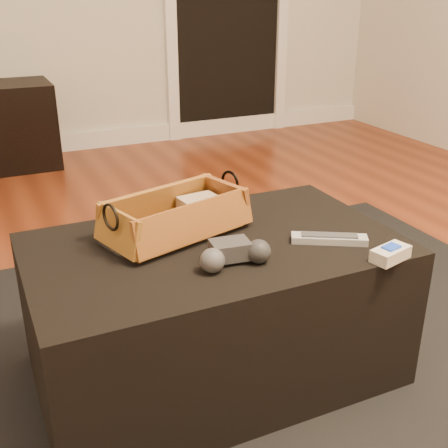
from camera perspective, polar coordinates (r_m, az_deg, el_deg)
name	(u,v)px	position (r m, az deg, el deg)	size (l,w,h in m)	color
floor	(221,385)	(1.71, -0.28, -16.00)	(5.00, 5.50, 0.01)	brown
baseboard	(59,143)	(4.11, -16.44, 7.86)	(5.00, 0.04, 0.12)	white
area_rug	(222,381)	(1.71, -0.19, -15.63)	(2.60, 2.00, 0.01)	black
ottoman	(215,309)	(1.62, -0.95, -8.66)	(1.00, 0.60, 0.42)	black
tv_remote	(173,229)	(1.55, -5.15, -0.53)	(0.21, 0.05, 0.02)	black
cloth_bundle	(199,207)	(1.65, -2.57, 1.75)	(0.11, 0.08, 0.06)	tan
wicker_basket	(176,218)	(1.56, -4.92, 0.59)	(0.45, 0.32, 0.14)	#AB6626
game_controller	(234,253)	(1.40, 0.98, -3.01)	(0.19, 0.11, 0.06)	#2F2F32
silver_remote	(329,239)	(1.55, 10.64, -1.47)	(0.20, 0.14, 0.02)	#BABEC3
cream_gadget	(391,254)	(1.49, 16.56, -2.90)	(0.12, 0.08, 0.04)	beige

